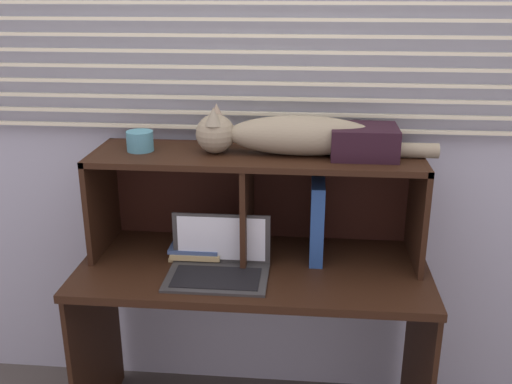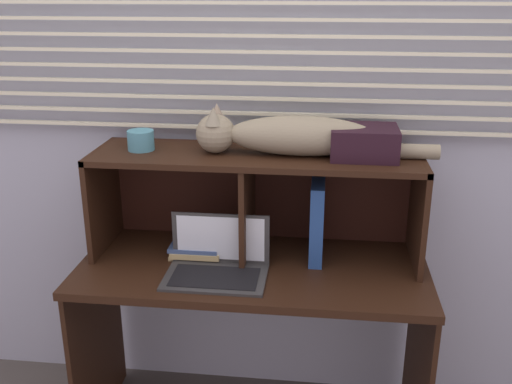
{
  "view_description": "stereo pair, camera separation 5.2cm",
  "coord_description": "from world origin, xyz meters",
  "px_view_note": "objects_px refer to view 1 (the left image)",
  "views": [
    {
      "loc": [
        0.19,
        -1.72,
        1.71
      ],
      "look_at": [
        0.0,
        0.33,
        0.98
      ],
      "focal_mm": 41.45,
      "sensor_mm": 36.0,
      "label": 1
    },
    {
      "loc": [
        0.24,
        -1.72,
        1.71
      ],
      "look_at": [
        0.0,
        0.33,
        0.98
      ],
      "focal_mm": 41.45,
      "sensor_mm": 36.0,
      "label": 2
    }
  ],
  "objects_px": {
    "storage_box": "(364,141)",
    "small_basket": "(140,141)",
    "cat": "(287,135)",
    "binder_upright": "(317,218)",
    "laptop": "(218,264)",
    "book_stack": "(199,245)"
  },
  "relations": [
    {
      "from": "book_stack",
      "to": "small_basket",
      "type": "distance_m",
      "value": 0.46
    },
    {
      "from": "laptop",
      "to": "cat",
      "type": "bearing_deg",
      "value": 39.36
    },
    {
      "from": "small_basket",
      "to": "binder_upright",
      "type": "bearing_deg",
      "value": 0.0
    },
    {
      "from": "book_stack",
      "to": "laptop",
      "type": "bearing_deg",
      "value": -60.66
    },
    {
      "from": "cat",
      "to": "book_stack",
      "type": "xyz_separation_m",
      "value": [
        -0.33,
        -0.0,
        -0.44
      ]
    },
    {
      "from": "cat",
      "to": "binder_upright",
      "type": "distance_m",
      "value": 0.34
    },
    {
      "from": "laptop",
      "to": "binder_upright",
      "type": "xyz_separation_m",
      "value": [
        0.35,
        0.19,
        0.11
      ]
    },
    {
      "from": "binder_upright",
      "to": "small_basket",
      "type": "relative_size",
      "value": 3.08
    },
    {
      "from": "cat",
      "to": "book_stack",
      "type": "height_order",
      "value": "cat"
    },
    {
      "from": "laptop",
      "to": "binder_upright",
      "type": "bearing_deg",
      "value": 28.48
    },
    {
      "from": "cat",
      "to": "storage_box",
      "type": "relative_size",
      "value": 3.7
    },
    {
      "from": "laptop",
      "to": "book_stack",
      "type": "height_order",
      "value": "laptop"
    },
    {
      "from": "book_stack",
      "to": "small_basket",
      "type": "bearing_deg",
      "value": 179.34
    },
    {
      "from": "cat",
      "to": "laptop",
      "type": "height_order",
      "value": "cat"
    },
    {
      "from": "small_basket",
      "to": "storage_box",
      "type": "distance_m",
      "value": 0.81
    },
    {
      "from": "storage_box",
      "to": "small_basket",
      "type": "bearing_deg",
      "value": 180.0
    },
    {
      "from": "cat",
      "to": "binder_upright",
      "type": "xyz_separation_m",
      "value": [
        0.12,
        -0.0,
        -0.32
      ]
    },
    {
      "from": "cat",
      "to": "laptop",
      "type": "relative_size",
      "value": 2.42
    },
    {
      "from": "cat",
      "to": "small_basket",
      "type": "relative_size",
      "value": 8.8
    },
    {
      "from": "cat",
      "to": "storage_box",
      "type": "bearing_deg",
      "value": -0.0
    },
    {
      "from": "book_stack",
      "to": "storage_box",
      "type": "bearing_deg",
      "value": 0.23
    },
    {
      "from": "laptop",
      "to": "book_stack",
      "type": "xyz_separation_m",
      "value": [
        -0.1,
        0.18,
        -0.01
      ]
    }
  ]
}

